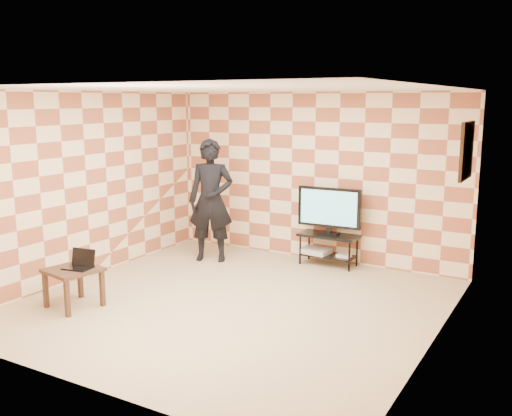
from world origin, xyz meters
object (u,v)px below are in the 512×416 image
object	(u,v)px
side_table	(73,275)
person	(211,201)
tv	(329,209)
tv_stand	(329,243)

from	to	relation	value
side_table	person	distance (m)	2.72
person	tv	bearing A→B (deg)	-2.39
tv_stand	side_table	size ratio (longest dim) A/B	1.36
tv_stand	side_table	distance (m)	3.90
side_table	tv_stand	bearing A→B (deg)	58.14
tv_stand	person	xyz separation A→B (m)	(-1.77, -0.66, 0.62)
tv	tv_stand	bearing A→B (deg)	87.53
tv_stand	side_table	xyz separation A→B (m)	(-2.06, -3.31, 0.05)
side_table	person	xyz separation A→B (m)	(0.29, 2.65, 0.57)
tv_stand	tv	bearing A→B (deg)	-92.47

